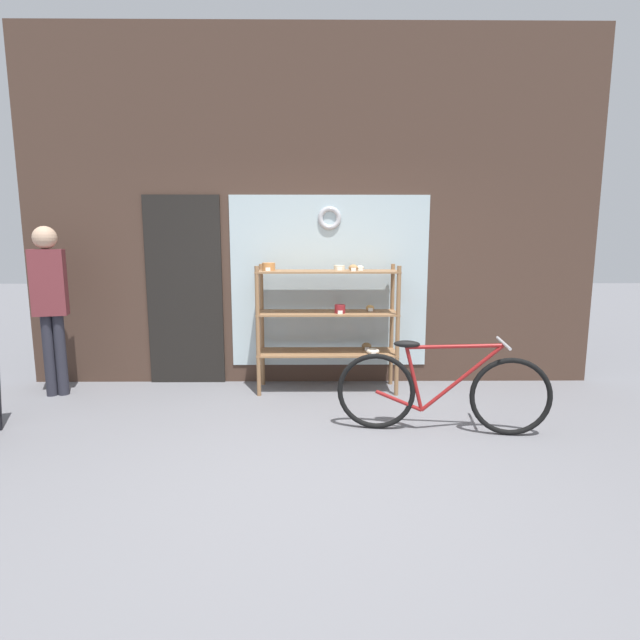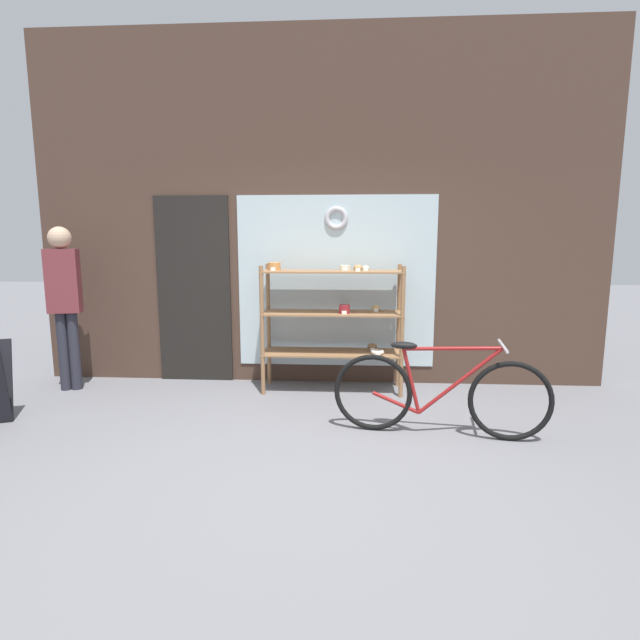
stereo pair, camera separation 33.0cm
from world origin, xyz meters
TOP-DOWN VIEW (x-y plane):
  - ground_plane at (0.00, 0.00)m, footprint 30.00×30.00m
  - storefront_facade at (-0.03, 2.32)m, footprint 6.34×0.13m
  - display_case at (0.18, 1.96)m, footprint 1.49×0.45m
  - bicycle at (1.11, 0.75)m, footprint 1.77×0.46m
  - pedestrian at (-2.67, 1.80)m, footprint 0.36×0.26m

SIDE VIEW (x-z plane):
  - ground_plane at x=0.00m, z-range 0.00..0.00m
  - bicycle at x=1.11m, z-range -0.04..0.76m
  - display_case at x=0.18m, z-range 0.15..1.52m
  - pedestrian at x=-2.67m, z-range 0.17..1.92m
  - storefront_facade at x=-0.03m, z-range -0.05..3.82m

